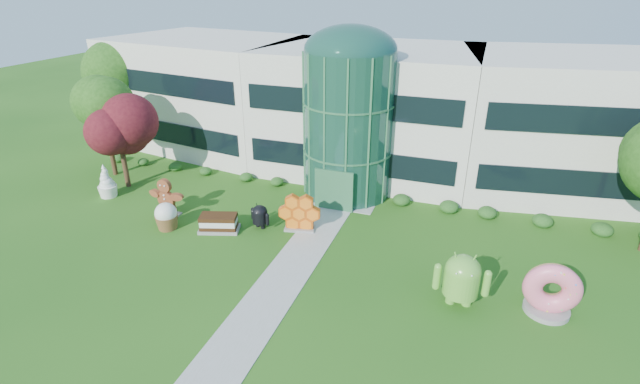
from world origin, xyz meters
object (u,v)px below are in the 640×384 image
(android_green, at_px, (462,277))
(android_black, at_px, (260,215))
(donut, at_px, (552,288))
(gingerbread, at_px, (166,197))

(android_green, bearing_deg, android_black, 158.95)
(android_green, distance_m, donut, 3.96)
(android_green, height_order, android_black, android_green)
(donut, height_order, gingerbread, donut)
(android_black, distance_m, donut, 16.22)
(android_green, distance_m, gingerbread, 18.66)
(android_black, bearing_deg, gingerbread, -155.40)
(android_black, relative_size, donut, 0.66)
(android_green, distance_m, android_black, 12.61)
(gingerbread, bearing_deg, donut, -4.12)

